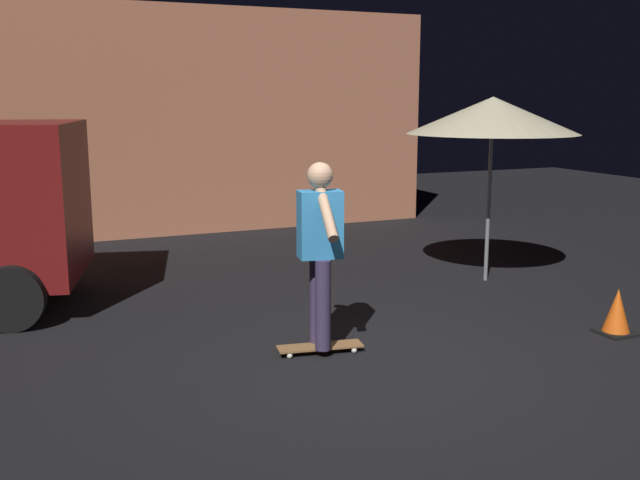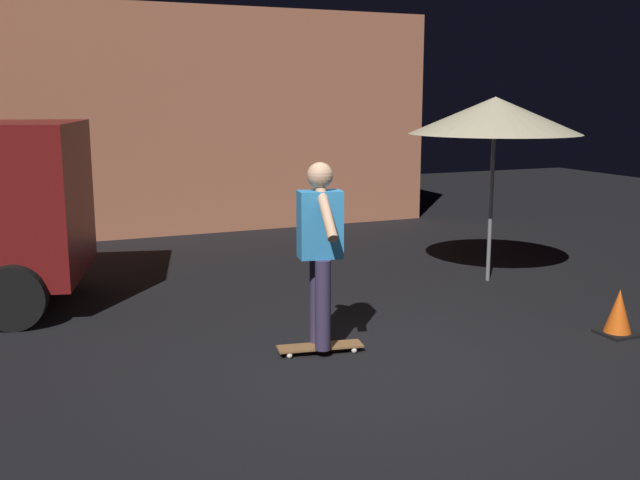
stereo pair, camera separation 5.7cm
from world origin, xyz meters
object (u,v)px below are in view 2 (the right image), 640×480
Objects in this scene: patio_umbrella at (495,116)px; skateboard_ridden at (320,347)px; traffic_cone at (618,314)px; skater at (320,241)px.

patio_umbrella reaches higher than skateboard_ridden.
patio_umbrella is 2.97m from traffic_cone.
traffic_cone is at bearing -93.05° from patio_umbrella.
patio_umbrella reaches higher than traffic_cone.
skater is 3.08m from traffic_cone.
traffic_cone is (-0.12, -2.31, -1.86)m from patio_umbrella.
skateboard_ridden is at bearing 167.13° from traffic_cone.
traffic_cone is (2.89, -0.66, -0.83)m from skater.
traffic_cone is at bearing -12.87° from skater.
skateboard_ridden is 2.97m from traffic_cone.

